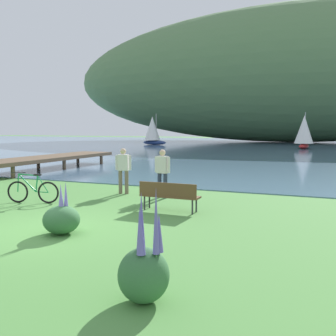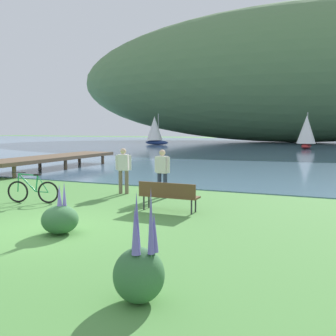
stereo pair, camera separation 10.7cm
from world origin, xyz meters
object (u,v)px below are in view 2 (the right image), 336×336
object	(u,v)px
person_on_the_grass	(162,170)
sailboat_toward_hillside	(155,130)
bicycle_leaning_near_bench	(33,191)
person_at_shoreline	(123,168)
park_bench_near_camera	(168,194)
sailboat_mid_bay	(306,132)

from	to	relation	value
person_on_the_grass	sailboat_toward_hillside	size ratio (longest dim) A/B	0.38
bicycle_leaning_near_bench	person_at_shoreline	size ratio (longest dim) A/B	1.00
bicycle_leaning_near_bench	sailboat_toward_hillside	distance (m)	44.77
park_bench_near_camera	sailboat_mid_bay	bearing A→B (deg)	87.87
park_bench_near_camera	sailboat_toward_hillside	xyz separation A→B (m)	(-19.88, 41.55, 1.66)
park_bench_near_camera	person_on_the_grass	bearing A→B (deg)	118.35
park_bench_near_camera	sailboat_mid_bay	distance (m)	38.01
person_at_shoreline	sailboat_toward_hillside	xyz separation A→B (m)	(-17.10, 39.30, 1.21)
person_at_shoreline	bicycle_leaning_near_bench	bearing A→B (deg)	-123.90
park_bench_near_camera	person_on_the_grass	world-z (taller)	person_on_the_grass
bicycle_leaning_near_bench	person_at_shoreline	world-z (taller)	person_at_shoreline
bicycle_leaning_near_bench	person_at_shoreline	bearing A→B (deg)	56.10
person_on_the_grass	person_at_shoreline	bearing A→B (deg)	172.42
person_on_the_grass	sailboat_toward_hillside	xyz separation A→B (m)	(-18.79, 39.53, 1.21)
bicycle_leaning_near_bench	sailboat_mid_bay	size ratio (longest dim) A/B	0.40
person_at_shoreline	sailboat_mid_bay	size ratio (longest dim) A/B	0.40
person_at_shoreline	person_on_the_grass	distance (m)	1.71
bicycle_leaning_near_bench	sailboat_toward_hillside	world-z (taller)	sailboat_toward_hillside
park_bench_near_camera	sailboat_toward_hillside	distance (m)	46.09
park_bench_near_camera	person_on_the_grass	size ratio (longest dim) A/B	1.06
bicycle_leaning_near_bench	park_bench_near_camera	bearing A→B (deg)	6.27
person_at_shoreline	sailboat_toward_hillside	bearing A→B (deg)	113.51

